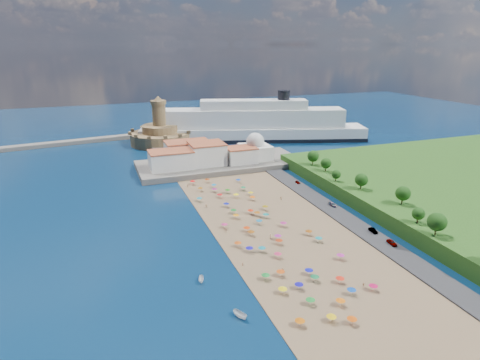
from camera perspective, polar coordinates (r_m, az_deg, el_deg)
name	(u,v)px	position (r m, az deg, el deg)	size (l,w,h in m)	color
ground	(253,220)	(155.76, 1.81, -5.73)	(700.00, 700.00, 0.00)	#071938
terrace	(220,164)	(223.03, -2.82, 2.30)	(90.00, 36.00, 3.00)	#59544C
jetty	(169,153)	(250.99, -10.05, 3.83)	(18.00, 70.00, 2.40)	#59544C
breakwater	(2,149)	(296.65, -30.72, 3.78)	(200.00, 7.00, 2.60)	#59544C
waterfront_buildings	(197,155)	(218.53, -6.16, 3.61)	(57.00, 29.00, 11.00)	silver
domed_building	(255,149)	(225.81, 2.16, 4.48)	(16.00, 16.00, 15.00)	silver
fortress	(160,134)	(278.55, -11.26, 6.39)	(40.00, 40.00, 32.40)	olive
cruise_ship	(253,126)	(284.54, 1.93, 7.72)	(157.93, 68.67, 34.54)	black
beach_parasols	(261,227)	(145.50, 2.99, -6.65)	(31.53, 116.09, 2.20)	gray
beachgoers	(245,215)	(157.35, 0.71, -5.02)	(35.62, 98.29, 1.84)	tan
moored_boats	(224,301)	(109.62, -2.25, -16.77)	(7.84, 23.25, 1.74)	white
parked_cars	(349,215)	(162.52, 15.23, -4.81)	(1.94, 70.65, 1.44)	gray
hillside_trees	(375,187)	(169.15, 18.60, -1.00)	(14.60, 108.23, 7.76)	#382314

